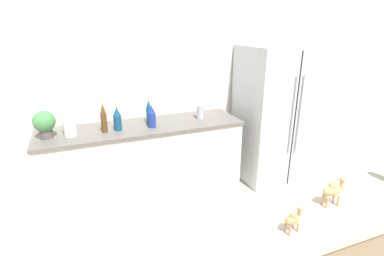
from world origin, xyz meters
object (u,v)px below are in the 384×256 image
back_bottle_3 (149,112)px  camel_figurine (333,190)px  back_bottle_1 (104,118)px  camel_figurine_second (293,219)px  potted_plant (44,123)px  back_bottle_2 (117,119)px  back_bottle_4 (200,109)px  refrigerator (276,114)px  back_bottle_0 (152,117)px  paper_towel_roll (69,122)px

back_bottle_3 → camel_figurine: bearing=-75.2°
back_bottle_1 → camel_figurine_second: (0.68, -2.03, 0.00)m
camel_figurine → potted_plant: bearing=128.7°
back_bottle_2 → back_bottle_4: bearing=2.5°
back_bottle_1 → back_bottle_3: bearing=13.5°
back_bottle_1 → back_bottle_2: (0.14, 0.01, -0.03)m
refrigerator → back_bottle_1: refrigerator is taller
potted_plant → refrigerator: bearing=-0.9°
back_bottle_3 → back_bottle_0: bearing=-92.2°
refrigerator → back_bottle_0: refrigerator is taller
paper_towel_roll → refrigerator: bearing=-0.3°
camel_figurine_second → back_bottle_2: bearing=104.9°
back_bottle_1 → back_bottle_4: back_bottle_1 is taller
refrigerator → back_bottle_4: bearing=177.0°
potted_plant → paper_towel_roll: bearing=-7.5°
back_bottle_1 → back_bottle_4: bearing=2.6°
refrigerator → potted_plant: 2.65m
refrigerator → back_bottle_2: size_ratio=6.64×
back_bottle_1 → potted_plant: bearing=176.1°
back_bottle_2 → back_bottle_4: back_bottle_2 is taller
potted_plant → back_bottle_0: 1.03m
potted_plant → paper_towel_roll: 0.22m
back_bottle_2 → camel_figurine: 2.14m
potted_plant → back_bottle_0: potted_plant is taller
back_bottle_0 → camel_figurine_second: back_bottle_0 is taller
back_bottle_4 → camel_figurine: 1.98m
back_bottle_1 → camel_figurine: bearing=-61.8°
camel_figurine → back_bottle_0: bearing=106.1°
back_bottle_0 → back_bottle_2: bearing=173.2°
back_bottle_2 → back_bottle_1: bearing=-176.2°
back_bottle_3 → camel_figurine_second: (0.18, -2.15, 0.02)m
refrigerator → back_bottle_1: 2.11m
back_bottle_0 → back_bottle_4: (0.59, 0.08, 0.00)m
paper_towel_roll → camel_figurine: bearing=-54.9°
paper_towel_roll → back_bottle_4: 1.41m
back_bottle_3 → camel_figurine_second: back_bottle_3 is taller
refrigerator → camel_figurine_second: (-1.43, -2.03, 0.19)m
back_bottle_1 → camel_figurine_second: 2.14m
potted_plant → back_bottle_1: bearing=-3.9°
paper_towel_roll → camel_figurine: paper_towel_roll is taller
back_bottle_3 → potted_plant: bearing=-175.5°
back_bottle_3 → back_bottle_2: bearing=-163.0°
refrigerator → back_bottle_3: 1.63m
back_bottle_1 → camel_figurine: back_bottle_1 is taller
potted_plant → back_bottle_3: bearing=4.5°
paper_towel_roll → camel_figurine_second: (1.00, -2.04, 0.01)m
camel_figurine_second → back_bottle_3: bearing=94.9°
back_bottle_0 → back_bottle_2: back_bottle_2 is taller
back_bottle_2 → camel_figurine_second: bearing=-75.1°
refrigerator → potted_plant: bearing=179.1°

